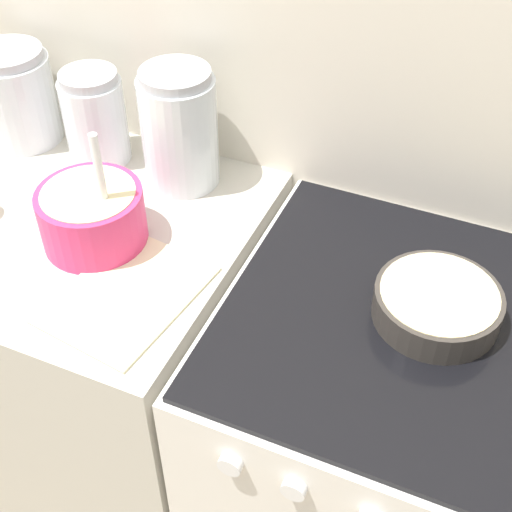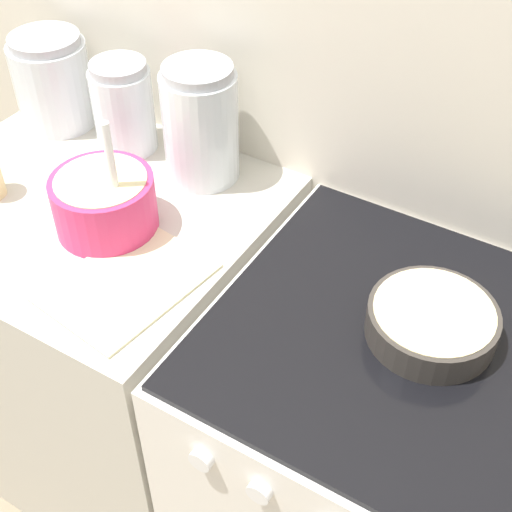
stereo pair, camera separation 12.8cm
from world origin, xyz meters
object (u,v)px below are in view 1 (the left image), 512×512
mixing_bowl (92,214)px  stove (369,458)px  storage_jar_right (180,135)px  storage_jar_middle (96,123)px  storage_jar_left (17,102)px  baking_pan (437,304)px

mixing_bowl → stove: bearing=3.0°
stove → mixing_bowl: mixing_bowl is taller
stove → storage_jar_right: storage_jar_right is taller
mixing_bowl → storage_jar_middle: (-0.15, 0.25, 0.02)m
storage_jar_middle → storage_jar_right: size_ratio=0.81×
mixing_bowl → storage_jar_left: 0.43m
stove → storage_jar_left: bearing=167.2°
mixing_bowl → storage_jar_right: bearing=76.1°
storage_jar_right → storage_jar_left: bearing=180.0°
stove → baking_pan: bearing=26.9°
storage_jar_left → storage_jar_right: storage_jar_right is taller
baking_pan → storage_jar_middle: size_ratio=1.06×
storage_jar_middle → storage_jar_left: bearing=180.0°
mixing_bowl → baking_pan: bearing=5.3°
stove → storage_jar_left: (-0.94, 0.21, 0.54)m
storage_jar_middle → storage_jar_right: (0.21, 0.00, 0.02)m
storage_jar_left → storage_jar_middle: storage_jar_left is taller
mixing_bowl → baking_pan: size_ratio=1.15×
storage_jar_middle → baking_pan: bearing=-13.1°
baking_pan → storage_jar_left: size_ratio=1.02×
stove → baking_pan: size_ratio=4.09×
baking_pan → storage_jar_right: size_ratio=0.86×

